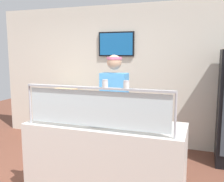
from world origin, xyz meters
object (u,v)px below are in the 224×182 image
at_px(worker_figure, 114,107).
at_px(pizza_server, 104,120).
at_px(pepper_flake_shaker, 126,85).
at_px(parmesan_shaker, 105,84).
at_px(pizza_tray, 102,121).
at_px(pizza_box_stack, 62,96).

bearing_deg(worker_figure, pizza_server, -82.06).
relative_size(pizza_server, pepper_flake_shaker, 3.34).
height_order(parmesan_shaker, worker_figure, worker_figure).
relative_size(parmesan_shaker, pepper_flake_shaker, 1.01).
bearing_deg(pizza_tray, pizza_box_stack, 133.06).
xyz_separation_m(worker_figure, pizza_box_stack, (-1.39, 0.91, -0.06)).
bearing_deg(pepper_flake_shaker, worker_figure, 115.39).
xyz_separation_m(pizza_tray, parmesan_shaker, (0.15, -0.31, 0.50)).
height_order(pepper_flake_shaker, worker_figure, worker_figure).
bearing_deg(pizza_server, parmesan_shaker, -59.18).
relative_size(pizza_tray, pepper_flake_shaker, 5.20).
bearing_deg(pizza_server, worker_figure, 104.23).
bearing_deg(worker_figure, pizza_tray, -83.82).
xyz_separation_m(pizza_tray, pizza_box_stack, (-1.46, 1.56, -0.02)).
bearing_deg(pizza_server, pizza_box_stack, 139.44).
xyz_separation_m(pizza_server, worker_figure, (-0.09, 0.67, 0.02)).
height_order(pizza_server, worker_figure, worker_figure).
bearing_deg(pepper_flake_shaker, pizza_server, 141.44).
distance_m(pizza_server, pepper_flake_shaker, 0.66).
relative_size(worker_figure, pizza_box_stack, 3.64).
bearing_deg(pizza_server, pizza_tray, 145.37).
bearing_deg(pepper_flake_shaker, parmesan_shaker, -180.00).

